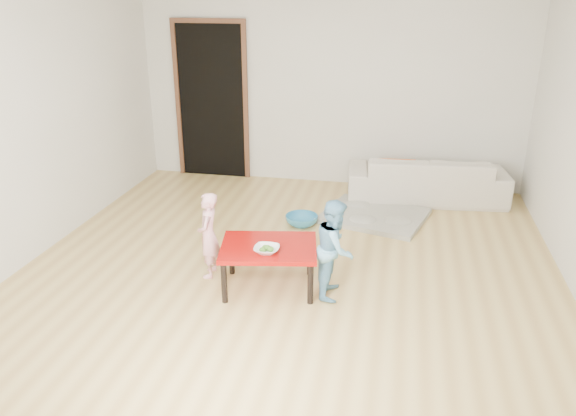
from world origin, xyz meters
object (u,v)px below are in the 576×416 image
(red_table, at_px, (269,267))
(basin, at_px, (302,220))
(child_blue, at_px, (335,248))
(bowl, at_px, (267,250))
(child_pink, at_px, (208,235))
(sofa, at_px, (426,178))

(red_table, bearing_deg, basin, 88.72)
(basin, bearing_deg, child_blue, -69.12)
(bowl, height_order, basin, bowl)
(child_blue, bearing_deg, basin, 21.28)
(red_table, relative_size, child_pink, 1.03)
(sofa, distance_m, child_pink, 3.14)
(sofa, relative_size, child_blue, 2.22)
(bowl, relative_size, child_blue, 0.25)
(red_table, height_order, child_blue, child_blue)
(child_pink, bearing_deg, red_table, 70.73)
(red_table, xyz_separation_m, child_pink, (-0.59, 0.12, 0.19))
(child_blue, bearing_deg, child_pink, 85.15)
(bowl, relative_size, basin, 0.59)
(child_pink, bearing_deg, basin, 147.25)
(sofa, bearing_deg, bowl, 56.98)
(basin, bearing_deg, red_table, -91.28)
(child_pink, distance_m, basin, 1.49)
(sofa, height_order, child_pink, child_pink)
(sofa, xyz_separation_m, bowl, (-1.38, -2.69, 0.16))
(child_blue, height_order, basin, child_blue)
(red_table, height_order, child_pink, child_pink)
(red_table, bearing_deg, child_blue, 1.59)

